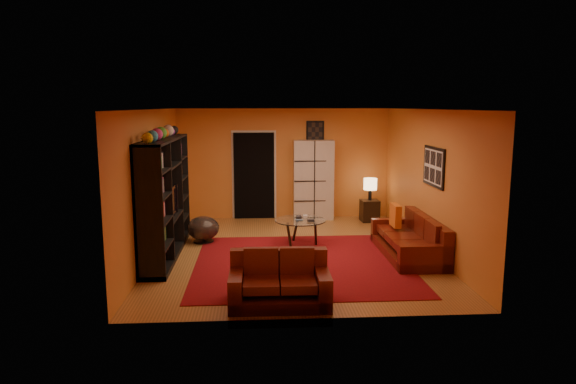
{
  "coord_description": "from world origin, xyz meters",
  "views": [
    {
      "loc": [
        -0.66,
        -9.11,
        2.67
      ],
      "look_at": [
        -0.08,
        0.1,
        1.11
      ],
      "focal_mm": 32.0,
      "sensor_mm": 36.0,
      "label": 1
    }
  ],
  "objects": [
    {
      "name": "throw_pillow",
      "position": [
        1.95,
        0.15,
        0.63
      ],
      "size": [
        0.12,
        0.42,
        0.42
      ],
      "primitive_type": "cube",
      "color": "orange",
      "rests_on": "sofa"
    },
    {
      "name": "sofa",
      "position": [
        2.14,
        -0.35,
        0.29
      ],
      "size": [
        0.88,
        2.14,
        0.85
      ],
      "rotation": [
        0.0,
        0.0,
        -0.0
      ],
      "color": "#4F110A",
      "rests_on": "rug"
    },
    {
      "name": "loveseat",
      "position": [
        -0.35,
        -2.42,
        0.29
      ],
      "size": [
        1.36,
        0.83,
        0.85
      ],
      "rotation": [
        0.0,
        0.0,
        1.56
      ],
      "color": "#4F110A",
      "rests_on": "rug"
    },
    {
      "name": "wall_back",
      "position": [
        0.0,
        3.0,
        1.3
      ],
      "size": [
        6.0,
        0.0,
        6.0
      ],
      "primitive_type": "plane",
      "rotation": [
        1.57,
        0.0,
        0.0
      ],
      "color": "orange",
      "rests_on": "floor"
    },
    {
      "name": "table_lamp",
      "position": [
        1.98,
        2.44,
        0.86
      ],
      "size": [
        0.31,
        0.31,
        0.51
      ],
      "color": "black",
      "rests_on": "side_table"
    },
    {
      "name": "bowl_chair",
      "position": [
        -1.7,
        0.8,
        0.28
      ],
      "size": [
        0.63,
        0.63,
        0.51
      ],
      "color": "black",
      "rests_on": "floor"
    },
    {
      "name": "entertainment_unit",
      "position": [
        -2.27,
        0.0,
        1.05
      ],
      "size": [
        0.45,
        3.0,
        2.1
      ],
      "primitive_type": "cube",
      "color": "black",
      "rests_on": "floor"
    },
    {
      "name": "rug",
      "position": [
        0.1,
        -0.7,
        0.01
      ],
      "size": [
        3.6,
        3.6,
        0.01
      ],
      "primitive_type": "cube",
      "color": "#620B11",
      "rests_on": "floor"
    },
    {
      "name": "ceiling",
      "position": [
        0.0,
        0.0,
        2.6
      ],
      "size": [
        6.0,
        6.0,
        0.0
      ],
      "primitive_type": "plane",
      "rotation": [
        3.14,
        0.0,
        0.0
      ],
      "color": "white",
      "rests_on": "wall_back"
    },
    {
      "name": "wall_right",
      "position": [
        2.5,
        0.0,
        1.3
      ],
      "size": [
        0.0,
        6.0,
        6.0
      ],
      "primitive_type": "plane",
      "rotation": [
        1.57,
        0.0,
        -1.57
      ],
      "color": "orange",
      "rests_on": "floor"
    },
    {
      "name": "wall_art_back",
      "position": [
        0.75,
        2.98,
        2.05
      ],
      "size": [
        0.42,
        0.03,
        0.52
      ],
      "primitive_type": "cube",
      "color": "black",
      "rests_on": "wall_back"
    },
    {
      "name": "wall_left",
      "position": [
        -2.5,
        0.0,
        1.3
      ],
      "size": [
        0.0,
        6.0,
        6.0
      ],
      "primitive_type": "plane",
      "rotation": [
        1.57,
        0.0,
        1.57
      ],
      "color": "orange",
      "rests_on": "floor"
    },
    {
      "name": "floor",
      "position": [
        0.0,
        0.0,
        0.0
      ],
      "size": [
        6.0,
        6.0,
        0.0
      ],
      "primitive_type": "plane",
      "color": "#92602D",
      "rests_on": "ground"
    },
    {
      "name": "coffee_table",
      "position": [
        0.18,
        0.47,
        0.45
      ],
      "size": [
        0.98,
        0.98,
        0.49
      ],
      "rotation": [
        0.0,
        0.0,
        -0.31
      ],
      "color": "silver",
      "rests_on": "floor"
    },
    {
      "name": "wall_art_right",
      "position": [
        2.48,
        -0.3,
        1.6
      ],
      "size": [
        0.03,
        1.0,
        0.7
      ],
      "primitive_type": "cube",
      "color": "black",
      "rests_on": "wall_right"
    },
    {
      "name": "storage_cabinet",
      "position": [
        0.7,
        2.8,
        0.93
      ],
      "size": [
        0.95,
        0.45,
        1.87
      ],
      "primitive_type": "cube",
      "rotation": [
        0.0,
        0.0,
        -0.04
      ],
      "color": "beige",
      "rests_on": "floor"
    },
    {
      "name": "tv",
      "position": [
        -2.23,
        -0.1,
        0.98
      ],
      "size": [
        0.92,
        0.12,
        0.53
      ],
      "primitive_type": "imported",
      "rotation": [
        0.0,
        0.0,
        1.57
      ],
      "color": "black",
      "rests_on": "entertainment_unit"
    },
    {
      "name": "side_table",
      "position": [
        1.98,
        2.44,
        0.25
      ],
      "size": [
        0.42,
        0.42,
        0.5
      ],
      "primitive_type": "cube",
      "rotation": [
        0.0,
        0.0,
        0.04
      ],
      "color": "black",
      "rests_on": "floor"
    },
    {
      "name": "doorway",
      "position": [
        -0.7,
        2.96,
        1.02
      ],
      "size": [
        0.95,
        0.1,
        2.04
      ],
      "primitive_type": "cube",
      "color": "black",
      "rests_on": "floor"
    },
    {
      "name": "wall_front",
      "position": [
        0.0,
        -3.0,
        1.3
      ],
      "size": [
        6.0,
        0.0,
        6.0
      ],
      "primitive_type": "plane",
      "rotation": [
        -1.57,
        0.0,
        0.0
      ],
      "color": "orange",
      "rests_on": "floor"
    }
  ]
}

